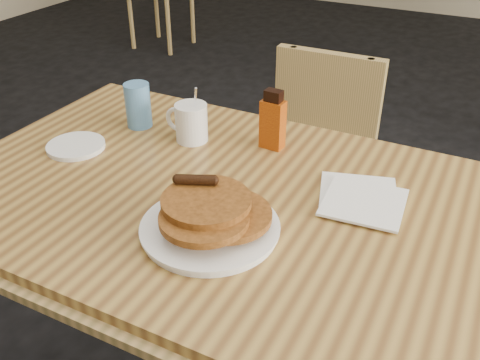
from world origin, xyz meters
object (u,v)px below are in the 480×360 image
(chair_main_far, at_px, (315,154))
(syrup_bottle, at_px, (273,121))
(main_table, at_px, (211,204))
(coffee_mug, at_px, (190,122))
(blue_tumbler, at_px, (138,105))
(pancake_plate, at_px, (210,220))

(chair_main_far, bearing_deg, syrup_bottle, -86.28)
(main_table, height_order, chair_main_far, chair_main_far)
(coffee_mug, xyz_separation_m, blue_tumbler, (-0.17, 0.01, 0.01))
(chair_main_far, distance_m, pancake_plate, 0.90)
(coffee_mug, bearing_deg, chair_main_far, 56.08)
(pancake_plate, height_order, coffee_mug, coffee_mug)
(coffee_mug, distance_m, blue_tumbler, 0.17)
(pancake_plate, height_order, blue_tumbler, blue_tumbler)
(chair_main_far, xyz_separation_m, blue_tumbler, (-0.35, -0.51, 0.32))
(pancake_plate, distance_m, blue_tumbler, 0.54)
(coffee_mug, relative_size, blue_tumbler, 1.29)
(chair_main_far, bearing_deg, main_table, -90.96)
(chair_main_far, distance_m, blue_tumbler, 0.70)
(syrup_bottle, relative_size, blue_tumbler, 1.27)
(main_table, relative_size, syrup_bottle, 8.20)
(main_table, height_order, blue_tumbler, blue_tumbler)
(chair_main_far, height_order, syrup_bottle, syrup_bottle)
(pancake_plate, bearing_deg, coffee_mug, 126.85)
(pancake_plate, xyz_separation_m, syrup_bottle, (-0.04, 0.39, 0.04))
(main_table, distance_m, coffee_mug, 0.27)
(main_table, height_order, syrup_bottle, syrup_bottle)
(chair_main_far, height_order, blue_tumbler, blue_tumbler)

